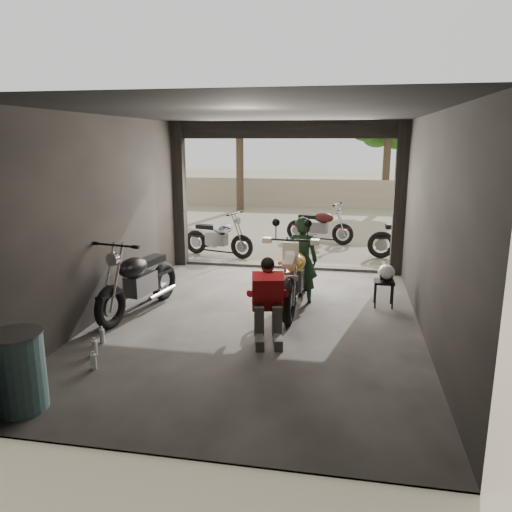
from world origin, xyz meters
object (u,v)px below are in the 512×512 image
(mechanic, at_px, (268,303))
(oil_drum, at_px, (18,373))
(left_bike, at_px, (138,276))
(outside_bike_c, at_px, (413,234))
(outside_bike_a, at_px, (218,234))
(stool, at_px, (384,285))
(helmet, at_px, (386,272))
(sign_post, at_px, (459,197))
(rider, at_px, (302,260))
(outside_bike_b, at_px, (320,223))
(main_bike, at_px, (296,270))

(mechanic, bearing_deg, oil_drum, -146.92)
(left_bike, distance_m, outside_bike_c, 6.86)
(outside_bike_a, height_order, stool, outside_bike_a)
(helmet, bearing_deg, outside_bike_a, 146.24)
(outside_bike_c, distance_m, sign_post, 1.77)
(outside_bike_c, bearing_deg, helmet, 163.69)
(left_bike, relative_size, sign_post, 0.78)
(helmet, xyz_separation_m, sign_post, (1.56, 2.45, 1.05))
(rider, xyz_separation_m, mechanic, (-0.29, -1.84, -0.19))
(left_bike, distance_m, outside_bike_b, 6.85)
(mechanic, distance_m, helmet, 2.59)
(left_bike, xyz_separation_m, outside_bike_b, (2.57, 6.35, -0.08))
(stool, relative_size, oil_drum, 0.55)
(stool, relative_size, sign_post, 0.19)
(outside_bike_c, height_order, sign_post, sign_post)
(main_bike, xyz_separation_m, rider, (0.07, 0.31, 0.10))
(oil_drum, bearing_deg, main_bike, 56.73)
(helmet, bearing_deg, stool, -115.80)
(left_bike, relative_size, oil_drum, 2.20)
(main_bike, distance_m, oil_drum, 4.59)
(outside_bike_c, xyz_separation_m, helmet, (-0.87, -3.71, -0.01))
(outside_bike_a, bearing_deg, outside_bike_b, -32.28)
(main_bike, distance_m, outside_bike_b, 5.64)
(main_bike, height_order, oil_drum, main_bike)
(main_bike, bearing_deg, mechanic, -96.73)
(outside_bike_b, bearing_deg, main_bike, -166.00)
(rider, bearing_deg, outside_bike_a, -57.17)
(outside_bike_a, distance_m, sign_post, 5.52)
(oil_drum, bearing_deg, outside_bike_c, 58.30)
(outside_bike_c, distance_m, rider, 4.44)
(left_bike, height_order, oil_drum, left_bike)
(main_bike, xyz_separation_m, outside_bike_a, (-2.29, 3.55, -0.11))
(stool, distance_m, helmet, 0.22)
(left_bike, xyz_separation_m, oil_drum, (0.00, -3.12, -0.21))
(stool, bearing_deg, outside_bike_b, 105.06)
(rider, bearing_deg, helmet, 179.79)
(main_bike, relative_size, left_bike, 1.06)
(outside_bike_c, bearing_deg, outside_bike_b, 53.26)
(mechanic, distance_m, sign_post, 5.58)
(outside_bike_c, relative_size, sign_post, 0.75)
(oil_drum, bearing_deg, outside_bike_b, 74.79)
(rider, relative_size, stool, 3.27)
(stool, bearing_deg, outside_bike_a, 139.62)
(mechanic, height_order, oil_drum, mechanic)
(outside_bike_a, relative_size, helmet, 5.50)
(outside_bike_b, distance_m, outside_bike_c, 2.79)
(left_bike, distance_m, oil_drum, 3.13)
(main_bike, bearing_deg, outside_bike_c, 61.31)
(outside_bike_a, relative_size, outside_bike_c, 0.90)
(outside_bike_c, relative_size, oil_drum, 2.13)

